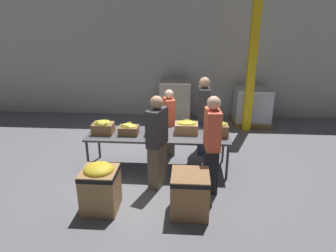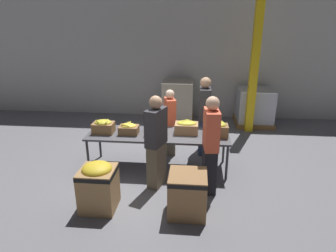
{
  "view_description": "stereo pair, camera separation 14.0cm",
  "coord_description": "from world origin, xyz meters",
  "px_view_note": "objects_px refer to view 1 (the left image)",
  "views": [
    {
      "loc": [
        0.6,
        -5.67,
        3.0
      ],
      "look_at": [
        0.2,
        0.02,
        0.93
      ],
      "focal_mm": 32.0,
      "sensor_mm": 36.0,
      "label": 1
    },
    {
      "loc": [
        0.74,
        -5.66,
        3.0
      ],
      "look_at": [
        0.2,
        0.02,
        0.93
      ],
      "focal_mm": 32.0,
      "sensor_mm": 36.0,
      "label": 2
    }
  ],
  "objects_px": {
    "banana_box_4": "(217,129)",
    "donation_bin_0": "(100,185)",
    "banana_box_2": "(156,127)",
    "volunteer_0": "(203,116)",
    "banana_box_1": "(129,129)",
    "sorting_table": "(158,136)",
    "volunteer_1": "(212,146)",
    "pallet_stack_0": "(251,106)",
    "donation_bin_1": "(190,192)",
    "support_pillar": "(252,58)",
    "pallet_stack_1": "(175,102)",
    "volunteer_3": "(157,143)",
    "banana_box_3": "(186,127)",
    "banana_box_0": "(103,127)",
    "volunteer_2": "(169,123)"
  },
  "relations": [
    {
      "from": "banana_box_4",
      "to": "donation_bin_0",
      "type": "height_order",
      "value": "banana_box_4"
    },
    {
      "from": "banana_box_2",
      "to": "volunteer_0",
      "type": "distance_m",
      "value": 1.3
    },
    {
      "from": "volunteer_0",
      "to": "banana_box_1",
      "type": "bearing_deg",
      "value": -60.8
    },
    {
      "from": "banana_box_4",
      "to": "sorting_table",
      "type": "bearing_deg",
      "value": 179.7
    },
    {
      "from": "banana_box_1",
      "to": "donation_bin_0",
      "type": "bearing_deg",
      "value": -97.77
    },
    {
      "from": "banana_box_1",
      "to": "volunteer_1",
      "type": "bearing_deg",
      "value": -24.45
    },
    {
      "from": "volunteer_0",
      "to": "pallet_stack_0",
      "type": "height_order",
      "value": "volunteer_0"
    },
    {
      "from": "banana_box_4",
      "to": "donation_bin_1",
      "type": "xyz_separation_m",
      "value": [
        -0.53,
        -1.51,
        -0.54
      ]
    },
    {
      "from": "donation_bin_0",
      "to": "support_pillar",
      "type": "distance_m",
      "value": 5.23
    },
    {
      "from": "support_pillar",
      "to": "pallet_stack_1",
      "type": "xyz_separation_m",
      "value": [
        -2.03,
        0.59,
        -1.38
      ]
    },
    {
      "from": "banana_box_2",
      "to": "volunteer_3",
      "type": "bearing_deg",
      "value": -82.23
    },
    {
      "from": "volunteer_0",
      "to": "volunteer_1",
      "type": "bearing_deg",
      "value": 2.07
    },
    {
      "from": "banana_box_3",
      "to": "donation_bin_1",
      "type": "relative_size",
      "value": 0.67
    },
    {
      "from": "banana_box_0",
      "to": "volunteer_1",
      "type": "bearing_deg",
      "value": -19.2
    },
    {
      "from": "volunteer_3",
      "to": "donation_bin_1",
      "type": "distance_m",
      "value": 1.13
    },
    {
      "from": "volunteer_1",
      "to": "volunteer_3",
      "type": "distance_m",
      "value": 0.98
    },
    {
      "from": "pallet_stack_0",
      "to": "banana_box_0",
      "type": "bearing_deg",
      "value": -139.44
    },
    {
      "from": "banana_box_0",
      "to": "banana_box_1",
      "type": "bearing_deg",
      "value": -1.27
    },
    {
      "from": "donation_bin_1",
      "to": "sorting_table",
      "type": "bearing_deg",
      "value": 113.55
    },
    {
      "from": "donation_bin_1",
      "to": "pallet_stack_0",
      "type": "relative_size",
      "value": 0.65
    },
    {
      "from": "sorting_table",
      "to": "banana_box_1",
      "type": "distance_m",
      "value": 0.62
    },
    {
      "from": "banana_box_4",
      "to": "volunteer_1",
      "type": "relative_size",
      "value": 0.24
    },
    {
      "from": "banana_box_3",
      "to": "volunteer_2",
      "type": "relative_size",
      "value": 0.31
    },
    {
      "from": "sorting_table",
      "to": "pallet_stack_1",
      "type": "height_order",
      "value": "pallet_stack_1"
    },
    {
      "from": "donation_bin_0",
      "to": "pallet_stack_1",
      "type": "relative_size",
      "value": 0.65
    },
    {
      "from": "sorting_table",
      "to": "volunteer_3",
      "type": "xyz_separation_m",
      "value": [
        0.05,
        -0.7,
        0.15
      ]
    },
    {
      "from": "banana_box_4",
      "to": "banana_box_2",
      "type": "bearing_deg",
      "value": 179.86
    },
    {
      "from": "sorting_table",
      "to": "banana_box_2",
      "type": "height_order",
      "value": "banana_box_2"
    },
    {
      "from": "pallet_stack_1",
      "to": "support_pillar",
      "type": "bearing_deg",
      "value": -16.08
    },
    {
      "from": "banana_box_4",
      "to": "donation_bin_0",
      "type": "xyz_separation_m",
      "value": [
        -1.99,
        -1.51,
        -0.48
      ]
    },
    {
      "from": "banana_box_3",
      "to": "volunteer_3",
      "type": "relative_size",
      "value": 0.27
    },
    {
      "from": "sorting_table",
      "to": "pallet_stack_0",
      "type": "height_order",
      "value": "pallet_stack_0"
    },
    {
      "from": "banana_box_2",
      "to": "banana_box_3",
      "type": "relative_size",
      "value": 0.86
    },
    {
      "from": "banana_box_1",
      "to": "pallet_stack_0",
      "type": "height_order",
      "value": "pallet_stack_0"
    },
    {
      "from": "banana_box_2",
      "to": "volunteer_1",
      "type": "distance_m",
      "value": 1.33
    },
    {
      "from": "volunteer_0",
      "to": "volunteer_3",
      "type": "height_order",
      "value": "volunteer_0"
    },
    {
      "from": "donation_bin_1",
      "to": "volunteer_3",
      "type": "bearing_deg",
      "value": 126.69
    },
    {
      "from": "banana_box_0",
      "to": "volunteer_3",
      "type": "relative_size",
      "value": 0.24
    },
    {
      "from": "volunteer_2",
      "to": "donation_bin_1",
      "type": "distance_m",
      "value": 2.34
    },
    {
      "from": "banana_box_4",
      "to": "donation_bin_0",
      "type": "relative_size",
      "value": 0.51
    },
    {
      "from": "banana_box_2",
      "to": "banana_box_0",
      "type": "bearing_deg",
      "value": -178.12
    },
    {
      "from": "volunteer_2",
      "to": "pallet_stack_1",
      "type": "distance_m",
      "value": 2.29
    },
    {
      "from": "volunteer_1",
      "to": "volunteer_3",
      "type": "xyz_separation_m",
      "value": [
        -0.97,
        0.09,
        -0.02
      ]
    },
    {
      "from": "banana_box_0",
      "to": "banana_box_4",
      "type": "relative_size",
      "value": 1.0
    },
    {
      "from": "banana_box_3",
      "to": "donation_bin_1",
      "type": "distance_m",
      "value": 1.7
    },
    {
      "from": "volunteer_3",
      "to": "donation_bin_1",
      "type": "height_order",
      "value": "volunteer_3"
    },
    {
      "from": "pallet_stack_1",
      "to": "volunteer_3",
      "type": "bearing_deg",
      "value": -92.39
    },
    {
      "from": "volunteer_3",
      "to": "donation_bin_1",
      "type": "xyz_separation_m",
      "value": [
        0.61,
        -0.81,
        -0.49
      ]
    },
    {
      "from": "banana_box_0",
      "to": "donation_bin_1",
      "type": "distance_m",
      "value": 2.38
    },
    {
      "from": "banana_box_4",
      "to": "pallet_stack_1",
      "type": "relative_size",
      "value": 0.33
    }
  ]
}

